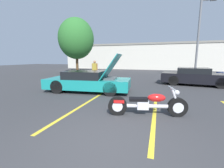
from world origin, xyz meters
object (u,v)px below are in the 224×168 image
at_px(tree_background, 76,39).
at_px(motorcycle, 147,104).
at_px(spectator_by_show_car, 95,69).
at_px(light_pole, 199,36).
at_px(parked_car_left_row, 195,77).
at_px(show_car_hood_open, 88,81).

distance_m(tree_background, motorcycle, 16.17).
height_order(motorcycle, spectator_by_show_car, spectator_by_show_car).
height_order(light_pole, spectator_by_show_car, light_pole).
height_order(light_pole, tree_background, light_pole).
height_order(tree_background, spectator_by_show_car, tree_background).
distance_m(motorcycle, spectator_by_show_car, 8.19).
relative_size(motorcycle, parked_car_left_row, 0.54).
bearing_deg(tree_background, spectator_by_show_car, -48.91).
bearing_deg(parked_car_left_row, spectator_by_show_car, -170.94).
bearing_deg(spectator_by_show_car, show_car_hood_open, -71.25).
xyz_separation_m(light_pole, tree_background, (-13.29, 1.72, 0.47)).
bearing_deg(light_pole, motorcycle, -108.63).
bearing_deg(parked_car_left_row, light_pole, 84.79).
xyz_separation_m(tree_background, parked_car_left_row, (12.46, -5.46, -3.68)).
bearing_deg(motorcycle, parked_car_left_row, 54.98).
bearing_deg(spectator_by_show_car, light_pole, 25.44).
height_order(light_pole, show_car_hood_open, light_pole).
bearing_deg(show_car_hood_open, motorcycle, -44.33).
xyz_separation_m(tree_background, motorcycle, (9.72, -12.33, -3.89)).
bearing_deg(light_pole, tree_background, 172.61).
height_order(parked_car_left_row, spectator_by_show_car, spectator_by_show_car).
bearing_deg(parked_car_left_row, show_car_hood_open, -138.89).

